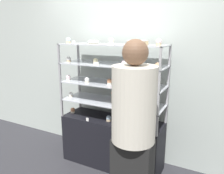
{
  "coord_description": "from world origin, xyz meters",
  "views": [
    {
      "loc": [
        1.22,
        -2.37,
        1.75
      ],
      "look_at": [
        0.0,
        0.0,
        1.08
      ],
      "focal_mm": 35.0,
      "sensor_mm": 36.0,
      "label": 1
    }
  ],
  "objects": [
    {
      "name": "ground_plane",
      "position": [
        0.0,
        0.0,
        0.0
      ],
      "size": [
        20.0,
        20.0,
        0.0
      ],
      "primitive_type": "plane",
      "color": "#2D2D33"
    },
    {
      "name": "cupcake_8",
      "position": [
        0.31,
        -0.1,
        1.17
      ],
      "size": [
        0.06,
        0.06,
        0.07
      ],
      "color": "#CCB28C",
      "rests_on": "display_riser_middle"
    },
    {
      "name": "donut_glazed",
      "position": [
        -0.28,
        0.02,
        1.64
      ],
      "size": [
        0.14,
        0.14,
        0.04
      ],
      "color": "#EFE5CC",
      "rests_on": "display_riser_top"
    },
    {
      "name": "cupcake_0",
      "position": [
        -0.61,
        -0.04,
        0.68
      ],
      "size": [
        0.06,
        0.06,
        0.07
      ],
      "color": "beige",
      "rests_on": "display_base"
    },
    {
      "name": "back_wall",
      "position": [
        0.0,
        0.37,
        1.3
      ],
      "size": [
        8.0,
        0.05,
        2.6
      ],
      "color": "#A8B2AD",
      "rests_on": "ground_plane"
    },
    {
      "name": "price_tag_0",
      "position": [
        -0.25,
        -0.2,
        0.67
      ],
      "size": [
        0.04,
        0.0,
        0.04
      ],
      "color": "white",
      "rests_on": "display_base"
    },
    {
      "name": "cupcake_4",
      "position": [
        0.59,
        -0.07,
        0.92
      ],
      "size": [
        0.05,
        0.05,
        0.07
      ],
      "color": "#CCB28C",
      "rests_on": "display_riser_lower"
    },
    {
      "name": "layer_cake_centerpiece",
      "position": [
        0.09,
        0.03,
        0.96
      ],
      "size": [
        0.21,
        0.21,
        0.13
      ],
      "color": "#DBBC84",
      "rests_on": "display_riser_lower"
    },
    {
      "name": "cupcake_10",
      "position": [
        -0.62,
        -0.06,
        1.41
      ],
      "size": [
        0.06,
        0.06,
        0.07
      ],
      "color": "#CCB28C",
      "rests_on": "display_riser_upper"
    },
    {
      "name": "cupcake_1",
      "position": [
        -0.01,
        -0.07,
        0.68
      ],
      "size": [
        0.06,
        0.06,
        0.07
      ],
      "color": "#CCB28C",
      "rests_on": "display_base"
    },
    {
      "name": "display_riser_lower",
      "position": [
        0.0,
        0.0,
        0.88
      ],
      "size": [
        1.33,
        0.44,
        0.24
      ],
      "color": "#99999E",
      "rests_on": "display_base"
    },
    {
      "name": "display_riser_middle",
      "position": [
        0.0,
        0.0,
        1.12
      ],
      "size": [
        1.33,
        0.44,
        0.24
      ],
      "color": "#99999E",
      "rests_on": "display_riser_lower"
    },
    {
      "name": "price_tag_2",
      "position": [
        0.26,
        -0.2,
        1.15
      ],
      "size": [
        0.04,
        0.0,
        0.04
      ],
      "color": "white",
      "rests_on": "display_riser_middle"
    },
    {
      "name": "cupcake_12",
      "position": [
        0.2,
        -0.09,
        1.41
      ],
      "size": [
        0.06,
        0.06,
        0.07
      ],
      "color": "#CCB28C",
      "rests_on": "display_riser_upper"
    },
    {
      "name": "price_tag_1",
      "position": [
        0.25,
        -0.2,
        0.91
      ],
      "size": [
        0.04,
        0.0,
        0.04
      ],
      "color": "white",
      "rests_on": "display_riser_lower"
    },
    {
      "name": "sheet_cake_frosted",
      "position": [
        0.35,
        -0.04,
        1.64
      ],
      "size": [
        0.19,
        0.18,
        0.06
      ],
      "color": "#DBBC84",
      "rests_on": "display_riser_top"
    },
    {
      "name": "price_tag_4",
      "position": [
        -0.41,
        -0.2,
        1.64
      ],
      "size": [
        0.04,
        0.0,
        0.04
      ],
      "color": "white",
      "rests_on": "display_riser_top"
    },
    {
      "name": "customer_figure",
      "position": [
        0.56,
        -0.66,
        0.91
      ],
      "size": [
        0.4,
        0.4,
        1.7
      ],
      "color": "black",
      "rests_on": "ground_plane"
    },
    {
      "name": "cupcake_2",
      "position": [
        0.61,
        -0.12,
        0.68
      ],
      "size": [
        0.06,
        0.06,
        0.07
      ],
      "color": "#CCB28C",
      "rests_on": "display_base"
    },
    {
      "name": "cupcake_7",
      "position": [
        -0.0,
        -0.07,
        1.17
      ],
      "size": [
        0.06,
        0.06,
        0.07
      ],
      "color": "beige",
      "rests_on": "display_riser_middle"
    },
    {
      "name": "display_riser_top",
      "position": [
        0.0,
        0.0,
        1.6
      ],
      "size": [
        1.33,
        0.44,
        0.24
      ],
      "color": "#99999E",
      "rests_on": "display_riser_upper"
    },
    {
      "name": "cupcake_16",
      "position": [
        0.59,
        -0.08,
        1.65
      ],
      "size": [
        0.06,
        0.06,
        0.08
      ],
      "color": "#CCB28C",
      "rests_on": "display_riser_top"
    },
    {
      "name": "price_tag_3",
      "position": [
        -0.09,
        -0.2,
        1.4
      ],
      "size": [
        0.04,
        0.0,
        0.04
      ],
      "color": "white",
      "rests_on": "display_riser_upper"
    },
    {
      "name": "cupcake_15",
      "position": [
        0.01,
        -0.04,
        1.65
      ],
      "size": [
        0.06,
        0.06,
        0.08
      ],
      "color": "white",
      "rests_on": "display_riser_top"
    },
    {
      "name": "cupcake_3",
      "position": [
        -0.6,
        -0.07,
        0.92
      ],
      "size": [
        0.05,
        0.05,
        0.07
      ],
      "color": "beige",
      "rests_on": "display_riser_lower"
    },
    {
      "name": "cupcake_14",
      "position": [
        -0.59,
        -0.08,
        1.65
      ],
      "size": [
        0.06,
        0.06,
        0.08
      ],
      "color": "#CCB28C",
      "rests_on": "display_riser_top"
    },
    {
      "name": "cupcake_6",
      "position": [
        -0.3,
        -0.11,
        1.17
      ],
      "size": [
        0.06,
        0.06,
        0.07
      ],
      "color": "beige",
      "rests_on": "display_riser_middle"
    },
    {
      "name": "cupcake_13",
      "position": [
        0.6,
        -0.12,
        1.41
      ],
      "size": [
        0.06,
        0.06,
        0.07
      ],
      "color": "white",
      "rests_on": "display_riser_upper"
    },
    {
      "name": "display_base",
      "position": [
        0.0,
        0.0,
        0.32
      ],
      "size": [
        1.33,
        0.44,
        0.65
      ],
      "color": "black",
      "rests_on": "ground_plane"
    },
    {
      "name": "cupcake_9",
      "position": [
        0.61,
        -0.1,
        1.17
      ],
      "size": [
        0.06,
        0.06,
        0.07
      ],
      "color": "#CCB28C",
      "rests_on": "display_riser_middle"
    },
    {
      "name": "display_riser_upper",
      "position": [
        0.0,
        0.0,
        1.36
      ],
      "size": [
        1.33,
        0.44,
        0.24
      ],
      "color": "#99999E",
      "rests_on": "display_riser_middle"
    },
    {
      "name": "cupcake_5",
      "position": [
        -0.61,
        -0.1,
        1.17
      ],
      "size": [
        0.06,
        0.06,
        0.07
      ],
      "color": "white",
      "rests_on": "display_riser_middle"
    },
    {
      "name": "cupcake_11",
      "position": [
        -0.2,
        -0.06,
        1.41
      ],
      "size": [
        0.06,
        0.06,
        0.07
      ],
      "color": "beige",
      "rests_on": "display_riser_upper"
    }
  ]
}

